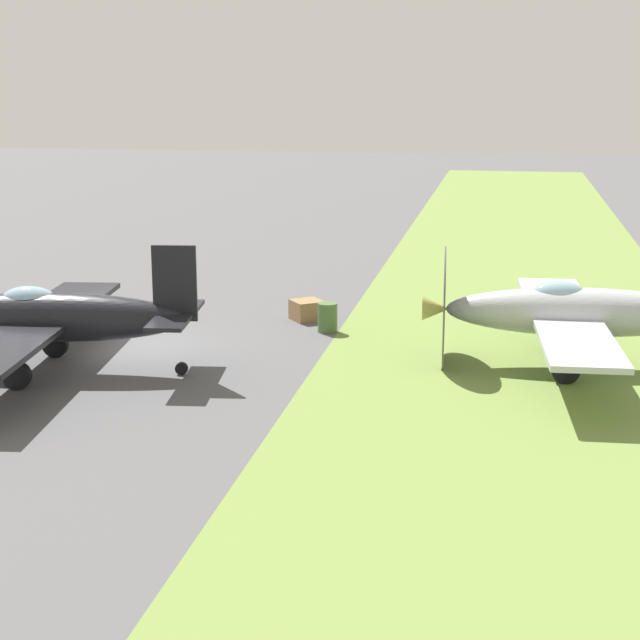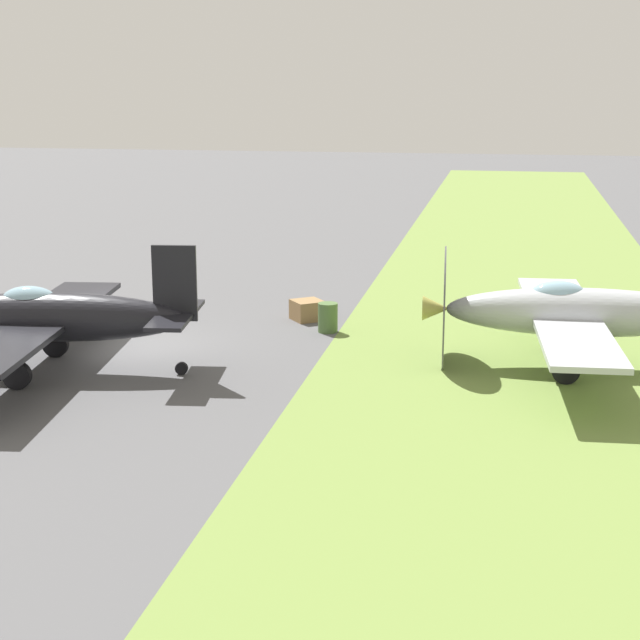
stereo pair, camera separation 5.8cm
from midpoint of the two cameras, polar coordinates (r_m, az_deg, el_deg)
The scene contains 6 objects.
ground_plane at distance 29.40m, azimuth -10.52°, elevation -1.49°, with size 160.00×160.00×0.00m, color #515154.
grass_verge at distance 27.49m, azimuth 11.52°, elevation -2.58°, with size 120.00×11.00×0.01m, color olive.
airplane_lead at distance 26.94m, azimuth -15.17°, elevation 0.17°, with size 10.07×7.99×3.57m.
airplane_wingman at distance 27.29m, azimuth 14.39°, elevation 0.43°, with size 10.15×8.02×3.61m.
fuel_drum at distance 30.46m, azimuth 0.50°, elevation 0.14°, with size 0.60×0.60×0.90m, color #476633.
supply_crate at distance 32.02m, azimuth -0.67°, elevation 0.56°, with size 0.90×0.90×0.64m, color olive.
Camera 2 is at (-26.44, -10.48, 7.49)m, focal length 56.24 mm.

